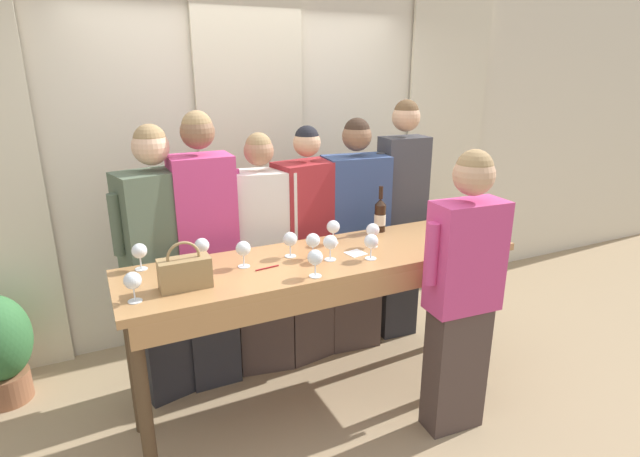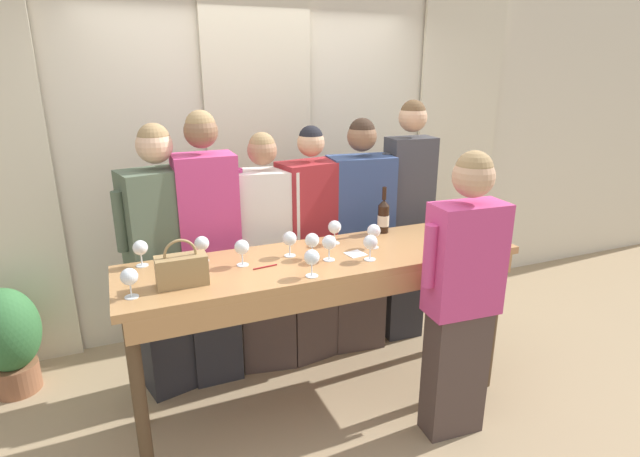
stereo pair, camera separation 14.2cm
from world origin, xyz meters
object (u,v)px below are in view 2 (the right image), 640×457
Objects in this scene: guest_pink_top at (209,250)px; wine_glass_center_mid at (374,231)px; wine_glass_front_left at (312,258)px; wine_glass_front_right at (464,236)px; wine_glass_back_mid at (202,244)px; wine_glass_back_left at (140,248)px; tasting_bar at (326,278)px; potted_plant at (8,337)px; wine_glass_center_left at (290,239)px; wine_glass_center_right at (370,243)px; wine_bottle at (383,216)px; guest_navy_coat at (359,238)px; wine_glass_front_mid at (242,248)px; wine_glass_back_right at (335,228)px; host_pouring at (462,294)px; guest_striped_shirt at (311,248)px; handbag at (182,269)px; guest_cream_sweater at (266,256)px; wine_glass_by_bottle at (312,241)px; wine_glass_by_handbag at (129,277)px; guest_beige_cap at (407,218)px; wine_glass_near_host at (328,243)px; guest_olive_jacket at (166,263)px.

wine_glass_center_mid is at bearing -31.36° from guest_pink_top.
wine_glass_front_left is 1.00× the size of wine_glass_front_right.
wine_glass_center_mid is at bearing -9.91° from wine_glass_back_mid.
wine_glass_back_left is at bearing -143.58° from guest_pink_top.
tasting_bar reaches higher than potted_plant.
wine_glass_back_left is at bearing 167.96° from wine_glass_center_left.
wine_bottle is at bearing 52.35° from wine_glass_center_right.
wine_glass_back_mid is at bearing -162.57° from guest_navy_coat.
wine_glass_back_mid is at bearing 142.61° from wine_glass_front_mid.
wine_glass_back_right is 0.08× the size of guest_pink_top.
host_pouring is at bearing -28.77° from wine_glass_back_mid.
wine_glass_back_left is at bearing -164.54° from guest_striped_shirt.
potted_plant is (-1.28, 0.36, -0.55)m from guest_pink_top.
wine_glass_center_right is at bearing -84.18° from guest_striped_shirt.
guest_cream_sweater reaches higher than handbag.
wine_glass_by_bottle is at bearing -33.89° from wine_glass_center_left.
guest_beige_cap is at bearing 19.73° from wine_glass_by_handbag.
wine_glass_back_mid reaches higher than potted_plant.
guest_beige_cap is at bearing 29.32° from wine_glass_by_bottle.
tasting_bar is 1.34× the size of guest_navy_coat.
wine_glass_front_mid is 0.09× the size of guest_striped_shirt.
wine_glass_center_mid is at bearing -40.60° from wine_glass_back_right.
wine_glass_center_right is at bearing -18.57° from wine_glass_back_left.
wine_glass_by_handbag is 0.08× the size of guest_beige_cap.
wine_glass_front_left is at bearing -88.63° from wine_glass_center_left.
guest_striped_shirt is 0.79m from guest_beige_cap.
guest_beige_cap reaches higher than wine_glass_center_left.
guest_navy_coat is (-0.01, 0.31, -0.25)m from wine_bottle.
wine_glass_back_right is (-0.07, 0.34, 0.00)m from wine_glass_center_right.
wine_glass_center_left is at bearing 15.41° from handbag.
guest_striped_shirt reaches higher than wine_glass_front_mid.
wine_glass_front_mid is 0.09× the size of guest_cream_sweater.
tasting_bar is 0.32m from wine_glass_center_left.
wine_bottle is at bearing -141.34° from guest_beige_cap.
wine_glass_near_host is at bearing 158.83° from wine_glass_center_right.
wine_glass_by_bottle is at bearing 143.02° from host_pouring.
guest_striped_shirt is (-0.64, 0.84, -0.27)m from wine_glass_front_right.
wine_bottle is 0.17× the size of guest_beige_cap.
wine_glass_by_bottle reaches higher than tasting_bar.
wine_glass_back_left is (-1.33, 0.24, 0.00)m from wine_glass_center_mid.
wine_glass_front_left is 1.00× the size of wine_glass_center_mid.
guest_navy_coat is at bearing -8.54° from potted_plant.
guest_cream_sweater is (-0.19, 0.59, -0.04)m from tasting_bar.
guest_olive_jacket reaches higher than guest_striped_shirt.
wine_bottle is 0.63m from wine_glass_near_host.
potted_plant is at bearing 157.43° from wine_glass_center_mid.
wine_glass_front_left is 2.17m from potted_plant.
wine_glass_front_left is 0.08× the size of guest_beige_cap.
wine_glass_center_left is 0.08× the size of guest_pink_top.
wine_glass_front_right is 2.98m from potted_plant.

